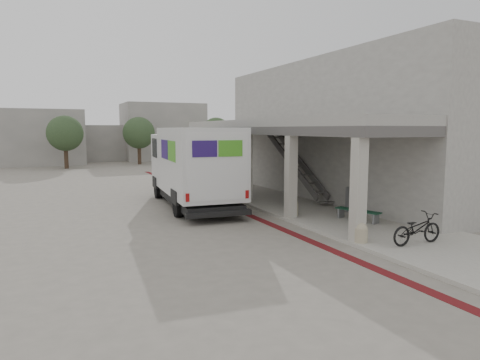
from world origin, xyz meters
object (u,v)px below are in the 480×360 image
bench (358,213)px  fedex_truck (193,165)px  utility_cabinet (355,200)px  bicycle_black (417,229)px

bench → fedex_truck: bearing=107.4°
bench → utility_cabinet: 1.66m
utility_cabinet → bicycle_black: (-1.53, -4.74, -0.04)m
fedex_truck → bicycle_black: (3.91, -9.59, -1.34)m
fedex_truck → bench: 7.81m
fedex_truck → bicycle_black: size_ratio=4.77×
fedex_truck → bench: size_ratio=4.79×
bench → utility_cabinet: bearing=36.7°
bench → utility_cabinet: (0.94, 1.35, 0.22)m
fedex_truck → utility_cabinet: (5.44, -4.85, -1.29)m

